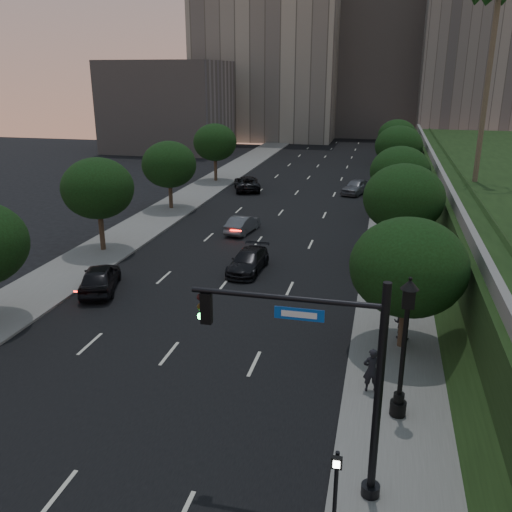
% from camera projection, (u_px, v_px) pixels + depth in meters
% --- Properties ---
extents(ground, '(160.00, 160.00, 0.00)m').
position_uv_depth(ground, '(118.00, 418.00, 20.12)').
color(ground, black).
rests_on(ground, ground).
extents(road_surface, '(16.00, 140.00, 0.02)m').
position_uv_depth(road_surface, '(277.00, 218.00, 47.75)').
color(road_surface, black).
rests_on(road_surface, ground).
extents(sidewalk_right, '(4.50, 140.00, 0.15)m').
position_uv_depth(sidewalk_right, '(396.00, 225.00, 45.49)').
color(sidewalk_right, slate).
rests_on(sidewalk_right, ground).
extents(sidewalk_left, '(4.50, 140.00, 0.15)m').
position_uv_depth(sidewalk_left, '(168.00, 211.00, 49.98)').
color(sidewalk_left, slate).
rests_on(sidewalk_left, ground).
extents(parapet_wall, '(0.35, 90.00, 0.70)m').
position_uv_depth(parapet_wall, '(444.00, 180.00, 41.56)').
color(parapet_wall, slate).
rests_on(parapet_wall, embankment).
extents(office_block_left, '(26.00, 20.00, 32.00)m').
position_uv_depth(office_block_left, '(269.00, 52.00, 102.81)').
color(office_block_left, gray).
rests_on(office_block_left, ground).
extents(office_block_mid, '(22.00, 18.00, 26.00)m').
position_uv_depth(office_block_mid, '(377.00, 68.00, 108.61)').
color(office_block_mid, gray).
rests_on(office_block_mid, ground).
extents(office_block_right, '(20.00, 22.00, 36.00)m').
position_uv_depth(office_block_right, '(480.00, 39.00, 97.53)').
color(office_block_right, gray).
rests_on(office_block_right, ground).
extents(office_block_filler, '(18.00, 16.00, 14.00)m').
position_uv_depth(office_block_filler, '(169.00, 106.00, 88.06)').
color(office_block_filler, gray).
rests_on(office_block_filler, ground).
extents(tree_right_a, '(5.20, 5.20, 6.24)m').
position_uv_depth(tree_right_a, '(408.00, 267.00, 23.94)').
color(tree_right_a, '#38281C').
rests_on(tree_right_a, ground).
extents(tree_right_b, '(5.20, 5.20, 6.74)m').
position_uv_depth(tree_right_b, '(404.00, 198.00, 34.84)').
color(tree_right_b, '#38281C').
rests_on(tree_right_b, ground).
extents(tree_right_c, '(5.20, 5.20, 6.24)m').
position_uv_depth(tree_right_c, '(400.00, 172.00, 46.97)').
color(tree_right_c, '#38281C').
rests_on(tree_right_c, ground).
extents(tree_right_d, '(5.20, 5.20, 6.74)m').
position_uv_depth(tree_right_d, '(399.00, 146.00, 59.71)').
color(tree_right_d, '#38281C').
rests_on(tree_right_d, ground).
extents(tree_right_e, '(5.20, 5.20, 6.24)m').
position_uv_depth(tree_right_e, '(397.00, 136.00, 73.69)').
color(tree_right_e, '#38281C').
rests_on(tree_right_e, ground).
extents(tree_left_b, '(5.00, 5.00, 6.71)m').
position_uv_depth(tree_left_b, '(98.00, 188.00, 37.49)').
color(tree_left_b, '#38281C').
rests_on(tree_left_b, ground).
extents(tree_left_c, '(5.00, 5.00, 6.34)m').
position_uv_depth(tree_left_c, '(169.00, 165.00, 49.59)').
color(tree_left_c, '#38281C').
rests_on(tree_left_c, ground).
extents(tree_left_d, '(5.00, 5.00, 6.71)m').
position_uv_depth(tree_left_d, '(215.00, 142.00, 62.37)').
color(tree_left_d, '#38281C').
rests_on(tree_left_d, ground).
extents(traffic_signal_mast, '(5.68, 0.56, 7.00)m').
position_uv_depth(traffic_signal_mast, '(339.00, 388.00, 15.39)').
color(traffic_signal_mast, black).
rests_on(traffic_signal_mast, ground).
extents(street_lamp, '(0.64, 0.64, 5.62)m').
position_uv_depth(street_lamp, '(403.00, 355.00, 19.29)').
color(street_lamp, black).
rests_on(street_lamp, ground).
extents(pedestrian_signal, '(0.30, 0.33, 2.50)m').
position_uv_depth(pedestrian_signal, '(336.00, 482.00, 14.80)').
color(pedestrian_signal, black).
rests_on(pedestrian_signal, ground).
extents(sedan_near_left, '(3.38, 5.16, 1.63)m').
position_uv_depth(sedan_near_left, '(100.00, 278.00, 31.65)').
color(sedan_near_left, black).
rests_on(sedan_near_left, ground).
extents(sedan_mid_left, '(2.10, 4.41, 1.39)m').
position_uv_depth(sedan_mid_left, '(243.00, 224.00, 43.31)').
color(sedan_mid_left, '#54565B').
rests_on(sedan_mid_left, ground).
extents(sedan_far_left, '(4.16, 6.07, 1.54)m').
position_uv_depth(sedan_far_left, '(247.00, 183.00, 58.97)').
color(sedan_far_left, black).
rests_on(sedan_far_left, ground).
extents(sedan_near_right, '(2.13, 4.80, 1.37)m').
position_uv_depth(sedan_near_right, '(248.00, 261.00, 34.81)').
color(sedan_near_right, black).
rests_on(sedan_near_right, ground).
extents(sedan_far_right, '(3.29, 5.00, 1.58)m').
position_uv_depth(sedan_far_right, '(356.00, 187.00, 57.10)').
color(sedan_far_right, slate).
rests_on(sedan_far_right, ground).
extents(pedestrian_a, '(0.75, 0.57, 1.85)m').
position_uv_depth(pedestrian_a, '(372.00, 370.00, 21.31)').
color(pedestrian_a, black).
rests_on(pedestrian_a, sidewalk_right).
extents(pedestrian_b, '(0.91, 0.79, 1.61)m').
position_uv_depth(pedestrian_b, '(402.00, 323.00, 25.60)').
color(pedestrian_b, black).
rests_on(pedestrian_b, sidewalk_right).
extents(pedestrian_c, '(1.02, 0.83, 1.63)m').
position_uv_depth(pedestrian_c, '(388.00, 290.00, 29.44)').
color(pedestrian_c, black).
rests_on(pedestrian_c, sidewalk_right).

